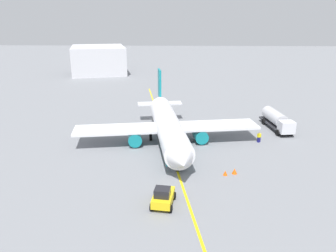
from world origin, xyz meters
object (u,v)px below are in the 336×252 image
object	(u,v)px
refueling_worker	(259,137)
safety_cone_nose	(235,171)
safety_cone_wingtip	(225,173)
airplane	(168,127)
fuel_tanker	(277,120)
pushback_tug	(163,197)

from	to	relation	value
refueling_worker	safety_cone_nose	world-z (taller)	refueling_worker
safety_cone_wingtip	airplane	bearing A→B (deg)	-145.03
airplane	fuel_tanker	bearing A→B (deg)	111.63
fuel_tanker	safety_cone_wingtip	distance (m)	21.99
fuel_tanker	pushback_tug	world-z (taller)	fuel_tanker
safety_cone_nose	safety_cone_wingtip	bearing A→B (deg)	-69.45
fuel_tanker	safety_cone_wingtip	bearing A→B (deg)	-31.82
fuel_tanker	refueling_worker	bearing A→B (deg)	-34.39
fuel_tanker	safety_cone_nose	bearing A→B (deg)	-29.60
refueling_worker	safety_cone_wingtip	xyz separation A→B (m)	(11.87, -6.93, -0.51)
airplane	refueling_worker	distance (m)	14.79
airplane	safety_cone_nose	xyz separation A→B (m)	(10.54, 8.94, -2.39)
airplane	safety_cone_wingtip	xyz separation A→B (m)	(11.01, 7.70, -2.45)
airplane	fuel_tanker	distance (m)	20.76
pushback_tug	airplane	bearing A→B (deg)	-179.47
fuel_tanker	pushback_tug	distance (m)	32.15
fuel_tanker	safety_cone_wingtip	world-z (taller)	fuel_tanker
pushback_tug	safety_cone_wingtip	size ratio (longest dim) A/B	6.14
fuel_tanker	refueling_worker	distance (m)	8.26
refueling_worker	safety_cone_nose	distance (m)	12.76
fuel_tanker	refueling_worker	size ratio (longest dim) A/B	6.04
safety_cone_nose	fuel_tanker	bearing A→B (deg)	150.40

